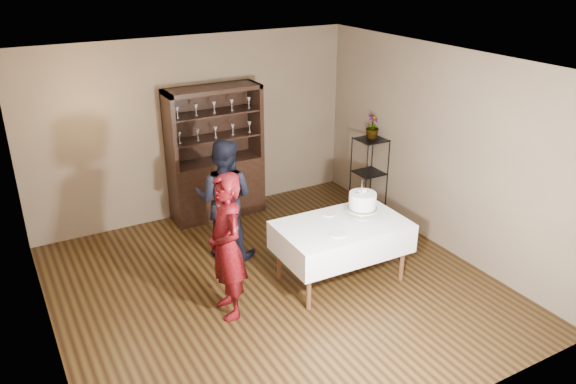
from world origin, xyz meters
name	(u,v)px	position (x,y,z in m)	size (l,w,h in m)	color
floor	(275,286)	(0.00, 0.00, 0.00)	(5.00, 5.00, 0.00)	black
ceiling	(272,64)	(0.00, 0.00, 2.70)	(5.00, 5.00, 0.00)	silver
back_wall	(195,128)	(0.00, 2.50, 1.35)	(5.00, 0.02, 2.70)	brown
wall_left	(36,235)	(-2.50, 0.00, 1.35)	(0.02, 5.00, 2.70)	brown
wall_right	(440,149)	(2.50, 0.00, 1.35)	(0.02, 5.00, 2.70)	brown
china_hutch	(216,174)	(0.20, 2.25, 0.66)	(1.40, 0.48, 2.00)	black
plant_etagere	(369,173)	(2.28, 1.20, 0.65)	(0.42, 0.42, 1.20)	black
cake_table	(342,237)	(0.79, -0.24, 0.59)	(1.57, 0.99, 0.77)	white
woman	(227,247)	(-0.69, -0.20, 0.84)	(0.61, 0.40, 1.68)	#320404
man	(224,199)	(-0.18, 1.04, 0.81)	(0.79, 0.62, 1.63)	black
cake	(362,202)	(1.10, -0.22, 0.98)	(0.40, 0.40, 0.51)	white
plate_near	(338,234)	(0.58, -0.46, 0.78)	(0.19, 0.19, 0.01)	white
plate_far	(328,214)	(0.79, 0.05, 0.78)	(0.18, 0.18, 0.01)	white
potted_plant	(372,127)	(2.32, 1.23, 1.37)	(0.20, 0.20, 0.36)	#426B33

